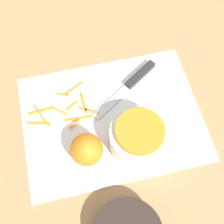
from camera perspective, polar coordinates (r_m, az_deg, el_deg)
name	(u,v)px	position (r m, az deg, el deg)	size (l,w,h in m)	color
ground_plane	(112,118)	(0.82, 0.00, -1.14)	(4.00, 4.00, 0.00)	#9E754C
cutting_board	(112,118)	(0.81, 0.00, -1.04)	(0.46, 0.35, 0.01)	silver
bowl_speckled	(139,137)	(0.75, 4.92, -4.56)	(0.14, 0.14, 0.08)	silver
knife	(135,80)	(0.86, 4.20, 5.90)	(0.20, 0.14, 0.02)	#232328
orange_left	(87,149)	(0.74, -4.66, -6.84)	(0.08, 0.08, 0.08)	orange
peel_pile	(64,110)	(0.83, -8.70, 0.42)	(0.19, 0.13, 0.01)	orange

